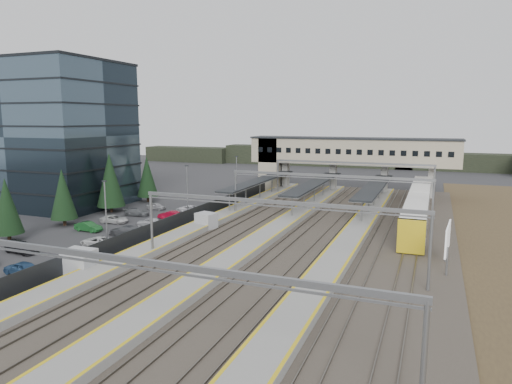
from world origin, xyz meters
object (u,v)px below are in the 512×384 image
at_px(footbridge, 337,154).
at_px(relay_cabin_near, 80,262).
at_px(office_building, 49,134).
at_px(train, 418,205).
at_px(billboard, 448,240).
at_px(relay_cabin_far, 206,221).

bearing_deg(footbridge, relay_cabin_near, -102.90).
relative_size(office_building, train, 0.59).
bearing_deg(train, office_building, -169.88).
height_order(train, billboard, billboard).
bearing_deg(footbridge, train, -49.81).
xyz_separation_m(office_building, train, (60.00, 10.71, -10.08)).
height_order(office_building, footbridge, office_building).
bearing_deg(footbridge, relay_cabin_far, -105.30).
height_order(footbridge, train, footbridge).
distance_m(office_building, relay_cabin_far, 36.05).
height_order(relay_cabin_near, billboard, billboard).
xyz_separation_m(office_building, relay_cabin_near, (30.60, -27.19, -10.98)).
distance_m(relay_cabin_near, footbridge, 59.06).
height_order(office_building, train, office_building).
distance_m(office_building, billboard, 65.50).
distance_m(relay_cabin_near, relay_cabin_far, 20.61).
bearing_deg(relay_cabin_far, footbridge, 74.70).
relative_size(office_building, relay_cabin_far, 8.33).
bearing_deg(office_building, footbridge, 34.47).
relative_size(relay_cabin_near, relay_cabin_far, 1.01).
bearing_deg(footbridge, billboard, -65.26).
bearing_deg(relay_cabin_near, office_building, 138.37).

